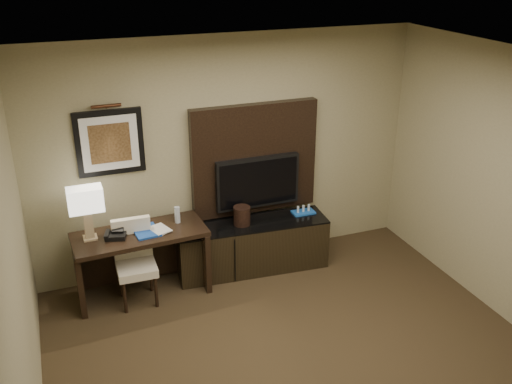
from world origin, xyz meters
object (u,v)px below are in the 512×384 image
desk_chair (136,267)px  water_bottle (177,215)px  desk (142,263)px  credenza (252,245)px  ice_bucket (242,216)px  table_lamp (87,216)px  minibar_tray (303,209)px  tv (258,182)px  desk_phone (116,233)px

desk_chair → water_bottle: 0.71m
desk → credenza: size_ratio=0.80×
ice_bucket → table_lamp: bearing=-179.4°
desk_chair → ice_bucket: desk_chair is taller
credenza → desk_chair: (-1.38, -0.21, 0.12)m
ice_bucket → minibar_tray: ice_bucket is taller
water_bottle → ice_bucket: water_bottle is taller
ice_bucket → desk_chair: bearing=-170.3°
water_bottle → minibar_tray: water_bottle is taller
tv → table_lamp: tv is taller
credenza → desk_phone: 1.62m
table_lamp → desk_phone: 0.33m
credenza → desk_chair: size_ratio=2.07×
water_bottle → table_lamp: bearing=-177.4°
table_lamp → desk_chair: bearing=-25.5°
desk → credenza: desk is taller
desk → tv: size_ratio=1.40×
credenza → table_lamp: 1.93m
table_lamp → minibar_tray: 2.48m
desk_phone → minibar_tray: desk_phone is taller
table_lamp → water_bottle: 0.95m
desk_chair → desk_phone: (-0.16, 0.13, 0.38)m
desk_phone → water_bottle: size_ratio=1.12×
tv → table_lamp: 1.94m
tv → minibar_tray: tv is taller
minibar_tray → desk_phone: bearing=-177.2°
credenza → ice_bucket: ice_bucket is taller
tv → water_bottle: bearing=-171.4°
tv → ice_bucket: tv is taller
desk → credenza: (1.29, 0.06, -0.07)m
water_bottle → credenza: bearing=-1.8°
tv → desk_phone: 1.71m
credenza → water_bottle: (-0.86, 0.03, 0.54)m
desk_chair → desk_phone: desk_phone is taller
desk_chair → minibar_tray: desk_chair is taller
table_lamp → ice_bucket: 1.70m
desk → tv: bearing=6.4°
desk → desk_chair: bearing=-122.4°
credenza → desk_chair: bearing=-166.7°
minibar_tray → water_bottle: bearing=179.7°
table_lamp → tv: bearing=5.7°
desk → desk_chair: 0.18m
ice_bucket → credenza: bearing=-0.7°
desk → water_bottle: water_bottle is taller
desk_chair → ice_bucket: bearing=11.4°
table_lamp → ice_bucket: table_lamp is taller
desk → minibar_tray: 1.98m
credenza → water_bottle: water_bottle is taller
desk → desk_phone: bearing=-176.9°
credenza → table_lamp: (-1.79, -0.02, 0.70)m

